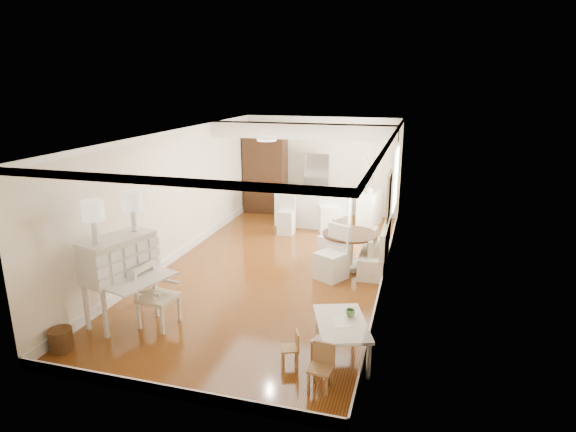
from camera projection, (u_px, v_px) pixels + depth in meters
The scene contains 20 objects.
room at pixel (281, 172), 9.87m from camera, with size 9.00×9.04×2.82m.
secretary_bureau at pixel (121, 279), 7.69m from camera, with size 1.13×1.15×1.45m, color silver.
gustavian_armchair at pixel (158, 296), 7.61m from camera, with size 0.57×0.57×0.99m, color silver.
wicker_basket at pixel (61, 340), 6.98m from camera, with size 0.34×0.34×0.34m, color #4F3118.
kids_table at pixel (341, 340), 6.75m from camera, with size 0.68×1.13×0.56m, color silver.
kids_chair_a at pixel (290, 348), 6.62m from camera, with size 0.24×0.24×0.50m, color #AC864E.
kids_chair_b at pixel (322, 340), 6.78m from camera, with size 0.26×0.26×0.53m, color tan.
kids_chair_c at pixel (321, 368), 6.06m from camera, with size 0.29×0.29×0.61m, color #9D7247.
banquette at pixel (375, 246), 9.93m from camera, with size 0.52×1.60×0.98m, color silver.
dining_table at pixel (349, 251), 9.95m from camera, with size 1.13×1.13×0.77m, color #452816.
slip_chair_near at pixel (332, 253), 9.40m from camera, with size 0.51×0.53×1.07m, color white.
slip_chair_far at pixel (332, 236), 10.59m from camera, with size 0.46×0.48×0.96m, color white.
breakfast_counter at pixel (313, 207), 12.82m from camera, with size 2.05×0.65×1.03m, color white.
bar_stool_left at pixel (286, 216), 12.17m from camera, with size 0.39×0.39×0.97m, color silver.
bar_stool_right at pixel (328, 211), 12.35m from camera, with size 0.44×0.44×1.10m, color white.
pantry_cabinet at pixel (265, 173), 14.09m from camera, with size 1.20×0.60×2.30m, color #381E11.
fridge at pixel (329, 186), 13.64m from camera, with size 0.75×0.65×1.80m, color silver.
sideboard at pixel (370, 209), 12.89m from camera, with size 0.42×0.95×0.91m, color white.
pencil_cup at pixel (350, 313), 6.83m from camera, with size 0.13×0.13×0.10m, color #5C9255.
branch_vase at pixel (369, 189), 12.75m from camera, with size 0.18×0.18×0.18m, color white.
Camera 1 is at (2.82, -9.01, 3.81)m, focal length 30.00 mm.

